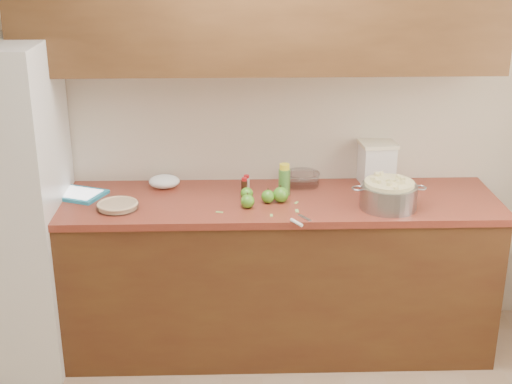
{
  "coord_description": "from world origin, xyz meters",
  "views": [
    {
      "loc": [
        -0.13,
        -2.2,
        2.34
      ],
      "look_at": [
        -0.03,
        1.43,
        0.98
      ],
      "focal_mm": 50.0,
      "sensor_mm": 36.0,
      "label": 1
    }
  ],
  "objects_px": {
    "pie": "(118,206)",
    "flour_canister": "(376,162)",
    "colander": "(389,195)",
    "tablet": "(78,194)"
  },
  "relations": [
    {
      "from": "pie",
      "to": "tablet",
      "type": "xyz_separation_m",
      "value": [
        -0.25,
        0.2,
        -0.01
      ]
    },
    {
      "from": "pie",
      "to": "flour_canister",
      "type": "bearing_deg",
      "value": 14.56
    },
    {
      "from": "pie",
      "to": "colander",
      "type": "height_order",
      "value": "colander"
    },
    {
      "from": "colander",
      "to": "tablet",
      "type": "distance_m",
      "value": 1.72
    },
    {
      "from": "pie",
      "to": "tablet",
      "type": "bearing_deg",
      "value": 141.49
    },
    {
      "from": "flour_canister",
      "to": "pie",
      "type": "bearing_deg",
      "value": -165.44
    },
    {
      "from": "pie",
      "to": "flour_canister",
      "type": "distance_m",
      "value": 1.51
    },
    {
      "from": "flour_canister",
      "to": "tablet",
      "type": "bearing_deg",
      "value": -174.14
    },
    {
      "from": "colander",
      "to": "flour_canister",
      "type": "xyz_separation_m",
      "value": [
        0.01,
        0.4,
        0.05
      ]
    },
    {
      "from": "pie",
      "to": "colander",
      "type": "xyz_separation_m",
      "value": [
        1.45,
        -0.03,
        0.05
      ]
    }
  ]
}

